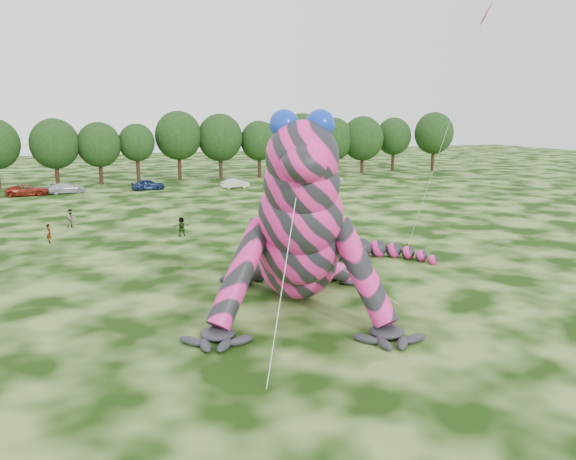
% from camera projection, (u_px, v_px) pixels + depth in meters
% --- Properties ---
extents(ground, '(240.00, 240.00, 0.00)m').
position_uv_depth(ground, '(227.00, 306.00, 30.45)').
color(ground, '#16330A').
rests_on(ground, ground).
extents(inflatable_gecko, '(23.43, 25.50, 10.48)m').
position_uv_depth(inflatable_gecko, '(297.00, 204.00, 31.55)').
color(inflatable_gecko, '#EC2587').
rests_on(inflatable_gecko, ground).
extents(flying_kite, '(2.56, 5.60, 17.59)m').
position_uv_depth(flying_kite, '(479.00, 34.00, 37.19)').
color(flying_kite, '#C1183A').
rests_on(flying_kite, ground).
extents(tree_7, '(6.68, 6.01, 9.48)m').
position_uv_depth(tree_7, '(55.00, 153.00, 78.17)').
color(tree_7, black).
rests_on(tree_7, ground).
extents(tree_8, '(6.14, 5.53, 8.94)m').
position_uv_depth(tree_8, '(100.00, 153.00, 80.38)').
color(tree_8, black).
rests_on(tree_8, ground).
extents(tree_9, '(5.27, 4.74, 8.68)m').
position_uv_depth(tree_9, '(137.00, 153.00, 82.53)').
color(tree_9, black).
rests_on(tree_9, ground).
extents(tree_10, '(7.09, 6.38, 10.50)m').
position_uv_depth(tree_10, '(179.00, 146.00, 85.63)').
color(tree_10, black).
rests_on(tree_10, ground).
extents(tree_11, '(7.01, 6.31, 10.07)m').
position_uv_depth(tree_11, '(220.00, 146.00, 87.49)').
color(tree_11, black).
rests_on(tree_11, ground).
extents(tree_12, '(5.99, 5.39, 8.97)m').
position_uv_depth(tree_12, '(259.00, 149.00, 89.30)').
color(tree_12, black).
rests_on(tree_12, ground).
extents(tree_13, '(6.83, 6.15, 10.13)m').
position_uv_depth(tree_13, '(302.00, 145.00, 91.04)').
color(tree_13, black).
rests_on(tree_13, ground).
extents(tree_14, '(6.82, 6.14, 9.40)m').
position_uv_depth(tree_14, '(333.00, 146.00, 94.73)').
color(tree_14, black).
rests_on(tree_14, ground).
extents(tree_15, '(7.17, 6.45, 9.63)m').
position_uv_depth(tree_15, '(363.00, 145.00, 95.53)').
color(tree_15, black).
rests_on(tree_15, ground).
extents(tree_16, '(6.26, 5.63, 9.37)m').
position_uv_depth(tree_16, '(393.00, 144.00, 99.40)').
color(tree_16, black).
rests_on(tree_16, ground).
extents(tree_17, '(6.98, 6.28, 10.30)m').
position_uv_depth(tree_17, '(434.00, 142.00, 99.02)').
color(tree_17, black).
rests_on(tree_17, ground).
extents(car_2, '(5.14, 2.46, 1.41)m').
position_uv_depth(car_2, '(27.00, 190.00, 70.10)').
color(car_2, maroon).
rests_on(car_2, ground).
extents(car_3, '(4.84, 2.40, 1.35)m').
position_uv_depth(car_3, '(66.00, 188.00, 72.32)').
color(car_3, '#B3B8BE').
rests_on(car_3, ground).
extents(car_4, '(4.54, 2.17, 1.50)m').
position_uv_depth(car_4, '(148.00, 184.00, 75.40)').
color(car_4, '#15234A').
rests_on(car_4, ground).
extents(car_5, '(3.99, 1.76, 1.27)m').
position_uv_depth(car_5, '(235.00, 183.00, 77.37)').
color(car_5, silver).
rests_on(car_5, ground).
extents(car_6, '(5.42, 3.10, 1.43)m').
position_uv_depth(car_6, '(284.00, 180.00, 80.71)').
color(car_6, '#2A2A2C').
rests_on(car_6, ground).
extents(car_7, '(5.10, 2.83, 1.40)m').
position_uv_depth(car_7, '(328.00, 178.00, 82.99)').
color(car_7, white).
rests_on(car_7, ground).
extents(spectator_1, '(1.04, 0.97, 1.72)m').
position_uv_depth(spectator_1, '(71.00, 218.00, 50.80)').
color(spectator_1, gray).
rests_on(spectator_1, ground).
extents(spectator_5, '(1.57, 0.67, 1.64)m').
position_uv_depth(spectator_5, '(182.00, 227.00, 47.30)').
color(spectator_5, gray).
rests_on(spectator_5, ground).
extents(spectator_0, '(0.51, 0.65, 1.58)m').
position_uv_depth(spectator_0, '(49.00, 234.00, 44.79)').
color(spectator_0, gray).
rests_on(spectator_0, ground).
extents(spectator_2, '(1.28, 0.83, 1.87)m').
position_uv_depth(spectator_2, '(279.00, 200.00, 60.66)').
color(spectator_2, gray).
rests_on(spectator_2, ground).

